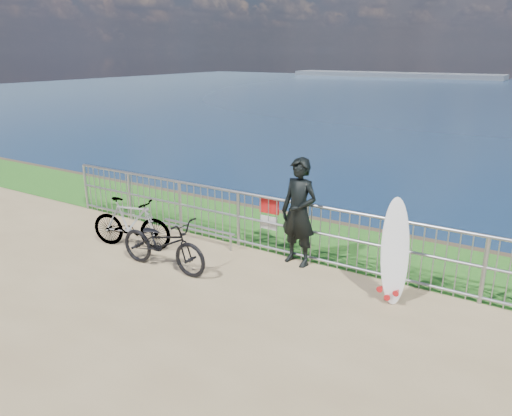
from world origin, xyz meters
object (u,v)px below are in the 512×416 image
Objects in this scene: surfer at (299,212)px; surfboard at (394,255)px; bicycle_far at (131,223)px; bicycle_near at (163,243)px.

surfer is 1.97m from surfboard.
surfboard is at bearing -98.98° from bicycle_far.
surfer reaches higher than bicycle_far.
surfboard is 5.06m from bicycle_far.
bicycle_far is (-5.02, -0.58, -0.25)m from surfboard.
surfboard is at bearing -5.07° from surfer.
surfer is 1.06× the size of bicycle_near.
surfer reaches higher than surfboard.
bicycle_far is (-3.12, -1.07, -0.48)m from surfer.
surfer reaches higher than bicycle_near.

